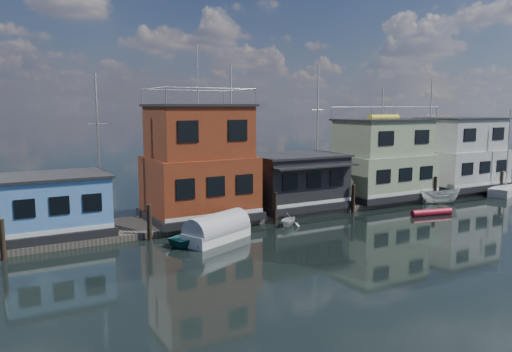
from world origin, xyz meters
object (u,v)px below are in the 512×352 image
day_sailer (505,190)px  tarp_runabout (217,230)px  houseboat_red (199,165)px  houseboat_white (460,155)px  houseboat_dark (295,180)px  dinghy_white (288,219)px  houseboat_green (382,160)px  houseboat_blue (54,205)px  motorboat (440,196)px  dinghy_teal (200,235)px  red_kayak (432,212)px

day_sailer → tarp_runabout: 30.11m
houseboat_red → houseboat_white: size_ratio=1.41×
houseboat_dark → houseboat_white: bearing=0.1°
dinghy_white → houseboat_green: bearing=-101.6°
houseboat_blue → dinghy_white: size_ratio=3.52×
day_sailer → dinghy_white: day_sailer is taller
houseboat_dark → motorboat: (12.27, -3.52, -1.76)m
houseboat_red → houseboat_white: (27.00, 0.00, -0.57)m
motorboat → dinghy_white: motorboat is taller
tarp_runabout → dinghy_white: (5.82, 1.02, -0.20)m
houseboat_dark → dinghy_white: (-3.17, -3.94, -1.94)m
dinghy_teal → houseboat_white: bearing=-99.5°
houseboat_dark → tarp_runabout: size_ratio=1.55×
houseboat_green → houseboat_white: size_ratio=1.00×
day_sailer → red_kayak: bearing=173.2°
tarp_runabout → dinghy_teal: tarp_runabout is taller
houseboat_green → red_kayak: (-0.97, -6.42, -3.30)m
red_kayak → dinghy_teal: bearing=-174.2°
houseboat_white → day_sailer: bearing=-59.4°
day_sailer → tarp_runabout: day_sailer is taller
houseboat_white → tarp_runabout: houseboat_white is taller
houseboat_dark → tarp_runabout: bearing=-151.1°
red_kayak → houseboat_red: bearing=169.4°
motorboat → tarp_runabout: size_ratio=0.71×
dinghy_teal → day_sailer: bearing=-106.6°
day_sailer → tarp_runabout: bearing=163.4°
houseboat_dark → tarp_runabout: houseboat_dark is taller
houseboat_dark → motorboat: size_ratio=2.19×
dinghy_white → dinghy_teal: size_ratio=0.45×
dinghy_teal → tarp_runabout: bearing=-123.6°
tarp_runabout → red_kayak: bearing=-28.9°
red_kayak → dinghy_white: dinghy_white is taller
tarp_runabout → dinghy_white: bearing=-14.1°
red_kayak → tarp_runabout: size_ratio=0.71×
red_kayak → dinghy_teal: size_ratio=0.85×
houseboat_blue → houseboat_white: houseboat_white is taller
dinghy_teal → motorboat: bearing=-105.7°
houseboat_green → dinghy_teal: bearing=-166.1°
houseboat_white → dinghy_white: size_ratio=4.62×
houseboat_blue → dinghy_teal: (7.50, -4.72, -1.79)m
houseboat_dark → red_kayak: 10.50m
motorboat → houseboat_green: bearing=69.8°
houseboat_white → red_kayak: houseboat_white is taller
houseboat_blue → day_sailer: (38.58, -3.52, -1.75)m
houseboat_dark → tarp_runabout: 10.42m
dinghy_teal → houseboat_green: bearing=-94.8°
houseboat_red → motorboat: houseboat_red is taller
houseboat_dark → houseboat_red: bearing=179.9°
houseboat_white → motorboat: bearing=-152.2°
houseboat_green → houseboat_dark: bearing=-179.9°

